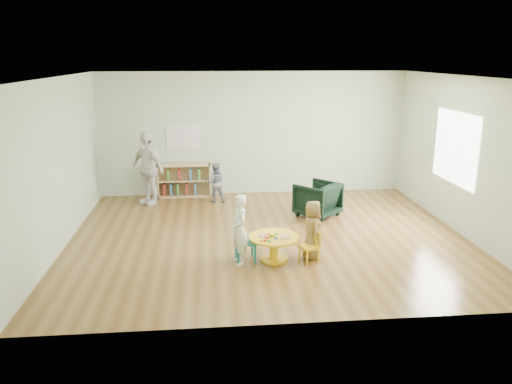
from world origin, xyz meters
The scene contains 11 objects.
room centered at (0.01, 0.00, 1.89)m, with size 7.10×7.00×2.80m.
activity_table centered at (-0.03, -1.04, 0.28)m, with size 0.80×0.80×0.44m.
kid_chair_left centered at (-0.53, -1.01, 0.33)m, with size 0.36×0.36×0.62m.
kid_chair_right centered at (0.54, -1.15, 0.27)m, with size 0.35×0.35×0.50m.
bookshelf centered at (-1.61, 2.86, 0.37)m, with size 1.20×0.30×0.75m.
alphabet_poster centered at (-1.60, 2.98, 1.35)m, with size 0.74×0.01×0.54m.
armchair centered at (1.13, 1.11, 0.35)m, with size 0.74×0.76×0.69m, color black.
child_left centered at (-0.59, -1.13, 0.55)m, with size 0.40×0.26×1.11m, color white.
child_right centered at (0.58, -1.02, 0.48)m, with size 0.46×0.30×0.95m, color gold.
toddler centered at (-0.89, 2.33, 0.44)m, with size 0.43×0.33×0.88m, color #17203B.
adult_caretaker centered at (-2.34, 2.31, 0.79)m, with size 0.93×0.39×1.59m, color white.
Camera 1 is at (-1.02, -8.34, 3.14)m, focal length 35.00 mm.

